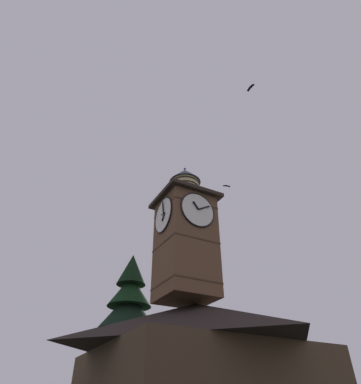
{
  "coord_description": "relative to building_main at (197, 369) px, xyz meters",
  "views": [
    {
      "loc": [
        8.2,
        16.76,
        1.75
      ],
      "look_at": [
        -1.15,
        -0.72,
        14.91
      ],
      "focal_mm": 30.84,
      "sensor_mm": 36.0,
      "label": 1
    }
  ],
  "objects": [
    {
      "name": "flying_bird_high",
      "position": [
        -1.37,
        6.04,
        17.13
      ],
      "size": [
        0.23,
        0.69,
        0.13
      ],
      "color": "black"
    },
    {
      "name": "clock_tower",
      "position": [
        0.79,
        0.26,
        7.68
      ],
      "size": [
        3.86,
        3.86,
        9.72
      ],
      "color": "brown",
      "rests_on": "building_main"
    },
    {
      "name": "pine_tree_behind",
      "position": [
        1.94,
        -6.15,
        1.42
      ],
      "size": [
        7.27,
        7.27,
        12.0
      ],
      "color": "#473323",
      "rests_on": "ground_plane"
    },
    {
      "name": "building_main",
      "position": [
        0.0,
        0.0,
        0.0
      ],
      "size": [
        11.25,
        11.6,
        7.02
      ],
      "color": "#453524",
      "rests_on": "ground_plane"
    },
    {
      "name": "moon",
      "position": [
        -15.86,
        -39.08,
        9.3
      ],
      "size": [
        2.33,
        2.33,
        2.33
      ],
      "color": "silver"
    },
    {
      "name": "flying_bird_low",
      "position": [
        -4.24,
        -1.43,
        14.16
      ],
      "size": [
        0.66,
        0.31,
        0.12
      ],
      "color": "black"
    }
  ]
}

